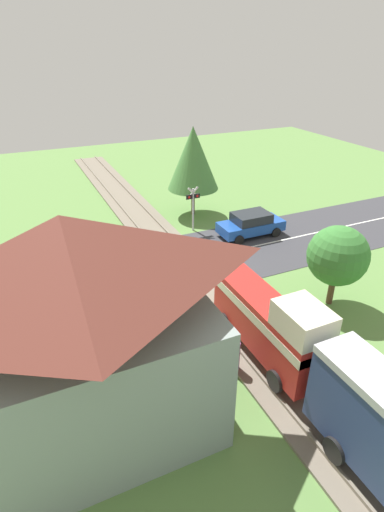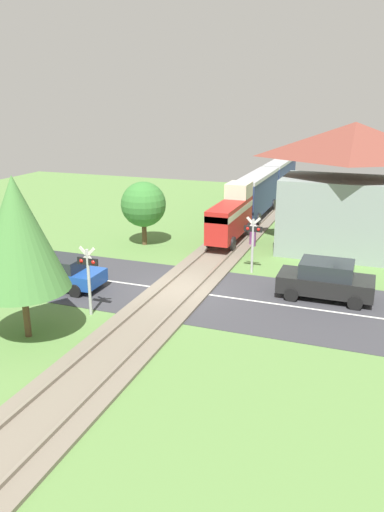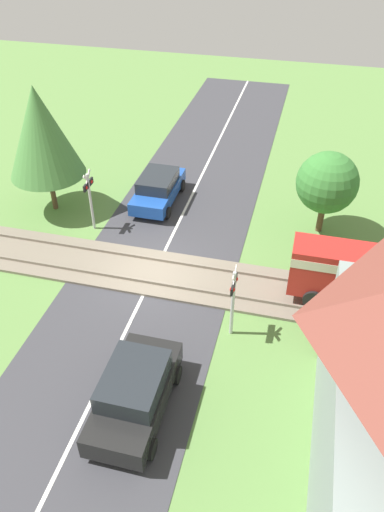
% 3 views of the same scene
% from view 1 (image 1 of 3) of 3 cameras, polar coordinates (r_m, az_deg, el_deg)
% --- Properties ---
extents(ground_plane, '(60.00, 60.00, 0.00)m').
position_cam_1_polar(ground_plane, '(21.62, -1.75, -1.00)').
color(ground_plane, '#5B8442').
extents(road_surface, '(48.00, 6.40, 0.02)m').
position_cam_1_polar(road_surface, '(21.61, -1.75, -0.98)').
color(road_surface, '#38383D').
rests_on(road_surface, ground_plane).
extents(track_bed, '(2.80, 48.00, 0.24)m').
position_cam_1_polar(track_bed, '(21.58, -1.75, -0.84)').
color(track_bed, '#756B5B').
rests_on(track_bed, ground_plane).
extents(car_near_crossing, '(4.02, 1.86, 1.47)m').
position_cam_1_polar(car_near_crossing, '(24.70, 8.41, 4.57)').
color(car_near_crossing, '#1E4CA8').
rests_on(car_near_crossing, ground_plane).
extents(car_far_side, '(4.04, 1.98, 1.68)m').
position_cam_1_polar(car_far_side, '(18.72, -17.90, -4.48)').
color(car_far_side, black).
rests_on(car_far_side, ground_plane).
extents(crossing_signal_west_approach, '(0.90, 0.18, 2.86)m').
position_cam_1_polar(crossing_signal_west_approach, '(24.73, 0.15, 7.62)').
color(crossing_signal_west_approach, '#B7B7B7').
rests_on(crossing_signal_west_approach, ground_plane).
extents(crossing_signal_east_approach, '(0.90, 0.18, 2.86)m').
position_cam_1_polar(crossing_signal_east_approach, '(17.02, -4.66, -2.61)').
color(crossing_signal_east_approach, '#B7B7B7').
rests_on(crossing_signal_east_approach, ground_plane).
extents(station_building, '(7.78, 4.63, 7.17)m').
position_cam_1_polar(station_building, '(11.17, -15.70, -11.82)').
color(station_building, gray).
rests_on(station_building, ground_plane).
extents(pedestrian_by_station, '(0.38, 0.38, 1.52)m').
position_cam_1_polar(pedestrian_by_station, '(14.71, 6.10, -14.01)').
color(pedestrian_by_station, '#7F3D84').
rests_on(pedestrian_by_station, ground_plane).
extents(tree_roadside_hedge, '(2.64, 2.64, 3.76)m').
position_cam_1_polar(tree_roadside_hedge, '(18.28, 20.11, 0.01)').
color(tree_roadside_hedge, brown).
rests_on(tree_roadside_hedge, ground_plane).
extents(tree_beyond_track, '(3.39, 3.39, 5.93)m').
position_cam_1_polar(tree_beyond_track, '(26.73, 0.15, 13.79)').
color(tree_beyond_track, brown).
rests_on(tree_beyond_track, ground_plane).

